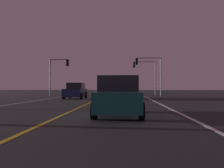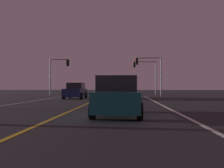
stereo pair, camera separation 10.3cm
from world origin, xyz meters
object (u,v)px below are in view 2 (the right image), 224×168
Objects in this scene: car_lead_same_lane at (117,97)px; traffic_light_near_right at (148,67)px; traffic_light_near_left at (60,69)px; traffic_light_far_right at (145,70)px; car_ahead_far at (123,91)px; car_oncoming at (76,91)px.

car_lead_same_lane is 0.82× the size of traffic_light_near_right.
traffic_light_near_left is 13.30m from traffic_light_far_right.
car_ahead_far is 0.84× the size of traffic_light_near_left.
car_oncoming is 0.81× the size of traffic_light_far_right.
car_oncoming is 5.26m from car_ahead_far.
traffic_light_far_right is at bearing -7.17° from car_lead_same_lane.
car_ahead_far is 0.81× the size of traffic_light_far_right.
car_lead_same_lane is 26.94m from traffic_light_far_right.
car_lead_same_lane is 15.07m from car_oncoming.
car_oncoming is (-5.01, 14.21, 0.00)m from car_lead_same_lane.
traffic_light_far_right reaches higher than traffic_light_near_left.
car_oncoming is 0.82× the size of traffic_light_near_right.
car_lead_same_lane is 0.81× the size of traffic_light_far_right.
car_ahead_far is at bearing 58.62° from traffic_light_near_right.
car_lead_same_lane is 22.99m from traffic_light_near_left.
traffic_light_near_right reaches higher than traffic_light_near_left.
traffic_light_near_left reaches higher than car_lead_same_lane.
car_ahead_far is 7.10m from traffic_light_near_right.
car_lead_same_lane is 21.54m from traffic_light_near_right.
traffic_light_near_left is at bearing 58.31° from car_ahead_far.
traffic_light_near_right reaches higher than car_ahead_far.
car_lead_same_lane is at bearing 82.83° from traffic_light_far_right.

